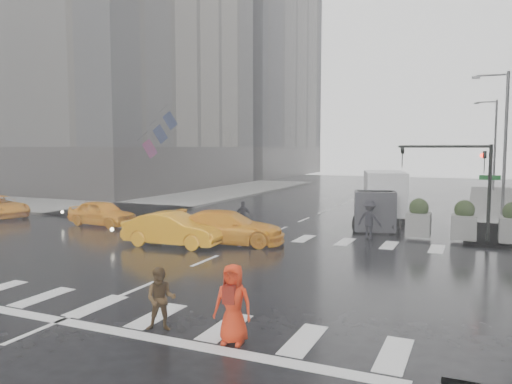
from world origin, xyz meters
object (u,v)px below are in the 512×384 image
at_px(pedestrian_orange, 233,304).
at_px(box_truck, 382,197).
at_px(taxi_front, 102,213).
at_px(pedestrian_brown, 161,299).
at_px(traffic_signal_pole, 466,173).
at_px(taxi_mid, 173,229).

bearing_deg(pedestrian_orange, box_truck, 82.28).
relative_size(pedestrian_orange, box_truck, 0.32).
relative_size(pedestrian_orange, taxi_front, 0.43).
bearing_deg(pedestrian_brown, traffic_signal_pole, 41.31).
bearing_deg(pedestrian_orange, pedestrian_brown, 172.51).
xyz_separation_m(traffic_signal_pole, box_truck, (-4.29, 3.35, -1.61)).
bearing_deg(taxi_mid, taxi_front, 60.80).
xyz_separation_m(pedestrian_orange, taxi_mid, (-7.35, 8.80, -0.16)).
distance_m(pedestrian_brown, taxi_front, 17.19).
height_order(pedestrian_brown, box_truck, box_truck).
bearing_deg(pedestrian_brown, box_truck, 58.04).
height_order(traffic_signal_pole, taxi_mid, traffic_signal_pole).
relative_size(traffic_signal_pole, taxi_front, 1.09).
height_order(pedestrian_brown, pedestrian_orange, pedestrian_orange).
height_order(traffic_signal_pole, box_truck, traffic_signal_pole).
relative_size(taxi_mid, box_truck, 0.80).
bearing_deg(taxi_mid, pedestrian_orange, -143.93).
relative_size(traffic_signal_pole, pedestrian_brown, 2.96).
bearing_deg(pedestrian_brown, pedestrian_orange, -25.69).
distance_m(traffic_signal_pole, pedestrian_brown, 16.28).
height_order(pedestrian_orange, box_truck, box_truck).
relative_size(pedestrian_brown, taxi_front, 0.37).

